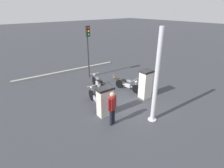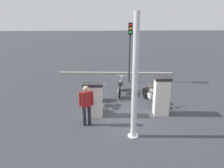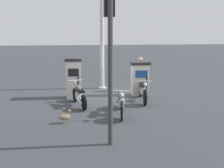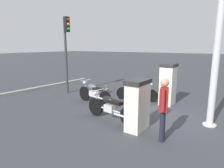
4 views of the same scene
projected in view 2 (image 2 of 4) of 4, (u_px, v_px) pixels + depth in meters
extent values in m
plane|color=#383A3F|center=(127.00, 113.00, 9.69)|extent=(120.00, 120.00, 0.00)
cube|color=silver|center=(161.00, 97.00, 9.34)|extent=(0.56, 0.66, 1.60)
cube|color=black|center=(160.00, 88.00, 9.51)|extent=(0.05, 0.44, 0.32)
cube|color=#262628|center=(163.00, 78.00, 9.09)|extent=(0.62, 0.72, 0.12)
cylinder|color=black|center=(155.00, 100.00, 9.72)|extent=(0.05, 0.05, 1.04)
cube|color=silver|center=(93.00, 101.00, 9.21)|extent=(0.49, 0.79, 1.38)
cube|color=#1E478C|center=(94.00, 93.00, 9.35)|extent=(0.06, 0.54, 0.32)
cube|color=#262628|center=(93.00, 84.00, 8.99)|extent=(0.53, 0.87, 0.12)
cylinder|color=black|center=(89.00, 103.00, 9.54)|extent=(0.05, 0.05, 0.90)
cylinder|color=black|center=(156.00, 102.00, 10.16)|extent=(0.57, 0.19, 0.57)
cylinder|color=black|center=(145.00, 93.00, 11.37)|extent=(0.57, 0.19, 0.57)
cube|color=silver|center=(151.00, 96.00, 10.69)|extent=(0.39, 0.27, 0.24)
cylinder|color=silver|center=(150.00, 96.00, 10.75)|extent=(0.97, 0.26, 0.05)
ellipsoid|color=#595B60|center=(152.00, 91.00, 10.54)|extent=(0.52, 0.32, 0.24)
cube|color=black|center=(149.00, 89.00, 10.86)|extent=(0.47, 0.29, 0.10)
cylinder|color=silver|center=(156.00, 96.00, 10.11)|extent=(0.26, 0.10, 0.57)
cylinder|color=silver|center=(156.00, 89.00, 10.08)|extent=(0.16, 0.55, 0.04)
sphere|color=silver|center=(157.00, 92.00, 10.03)|extent=(0.17, 0.17, 0.14)
cylinder|color=silver|center=(149.00, 94.00, 11.21)|extent=(0.55, 0.19, 0.07)
cylinder|color=black|center=(100.00, 95.00, 11.01)|extent=(0.63, 0.19, 0.63)
cylinder|color=black|center=(95.00, 106.00, 9.62)|extent=(0.63, 0.19, 0.63)
cube|color=silver|center=(98.00, 98.00, 10.33)|extent=(0.39, 0.26, 0.24)
cylinder|color=silver|center=(98.00, 99.00, 10.30)|extent=(1.10, 0.25, 0.05)
ellipsoid|color=black|center=(98.00, 92.00, 10.31)|extent=(0.51, 0.30, 0.24)
cube|color=black|center=(97.00, 95.00, 10.00)|extent=(0.47, 0.28, 0.10)
cylinder|color=silver|center=(100.00, 90.00, 10.88)|extent=(0.26, 0.09, 0.57)
cylinder|color=silver|center=(100.00, 84.00, 10.71)|extent=(0.14, 0.56, 0.04)
sphere|color=silver|center=(100.00, 86.00, 10.84)|extent=(0.16, 0.16, 0.14)
cylinder|color=silver|center=(93.00, 104.00, 9.81)|extent=(0.55, 0.17, 0.07)
cylinder|color=black|center=(122.00, 85.00, 12.57)|extent=(0.65, 0.17, 0.65)
cylinder|color=black|center=(120.00, 93.00, 11.33)|extent=(0.65, 0.17, 0.65)
cube|color=silver|center=(121.00, 87.00, 11.97)|extent=(0.39, 0.26, 0.24)
cylinder|color=silver|center=(121.00, 88.00, 11.94)|extent=(0.98, 0.23, 0.05)
ellipsoid|color=#595B60|center=(121.00, 81.00, 11.95)|extent=(0.51, 0.30, 0.24)
cube|color=black|center=(121.00, 84.00, 11.64)|extent=(0.47, 0.28, 0.10)
cylinder|color=silver|center=(122.00, 80.00, 12.44)|extent=(0.26, 0.09, 0.57)
cylinder|color=silver|center=(122.00, 75.00, 12.27)|extent=(0.14, 0.56, 0.04)
sphere|color=silver|center=(122.00, 77.00, 12.40)|extent=(0.16, 0.16, 0.14)
cylinder|color=silver|center=(118.00, 91.00, 11.53)|extent=(0.55, 0.17, 0.07)
cylinder|color=#1E1E2D|center=(89.00, 116.00, 8.52)|extent=(0.16, 0.16, 0.80)
cylinder|color=#1E1E2D|center=(84.00, 116.00, 8.47)|extent=(0.16, 0.16, 0.80)
cube|color=maroon|center=(86.00, 99.00, 8.28)|extent=(0.28, 0.40, 0.60)
cylinder|color=maroon|center=(92.00, 98.00, 8.34)|extent=(0.11, 0.11, 0.57)
cylinder|color=maroon|center=(80.00, 99.00, 8.21)|extent=(0.11, 0.11, 0.57)
sphere|color=tan|center=(86.00, 89.00, 8.15)|extent=(0.27, 0.27, 0.22)
ellipsoid|color=#847051|center=(152.00, 87.00, 12.65)|extent=(0.21, 0.37, 0.20)
cylinder|color=#847051|center=(150.00, 86.00, 12.62)|extent=(0.06, 0.06, 0.14)
sphere|color=#847051|center=(150.00, 84.00, 12.57)|extent=(0.10, 0.10, 0.09)
cone|color=orange|center=(149.00, 84.00, 12.56)|extent=(0.04, 0.06, 0.04)
cone|color=#847051|center=(155.00, 86.00, 12.67)|extent=(0.08, 0.08, 0.07)
cylinder|color=orange|center=(152.00, 89.00, 12.66)|extent=(0.02, 0.02, 0.10)
cylinder|color=orange|center=(152.00, 89.00, 12.73)|extent=(0.02, 0.02, 0.10)
cylinder|color=#38383A|center=(129.00, 53.00, 13.75)|extent=(0.12, 0.12, 3.82)
cube|color=black|center=(130.00, 29.00, 13.15)|extent=(0.20, 0.24, 0.72)
sphere|color=red|center=(131.00, 25.00, 12.99)|extent=(0.15, 0.15, 0.15)
sphere|color=orange|center=(131.00, 29.00, 13.06)|extent=(0.15, 0.15, 0.15)
sphere|color=green|center=(131.00, 32.00, 13.12)|extent=(0.15, 0.15, 0.15)
cylinder|color=silver|center=(135.00, 79.00, 7.15)|extent=(0.20, 0.20, 4.34)
cylinder|color=silver|center=(133.00, 136.00, 7.79)|extent=(0.40, 0.40, 0.04)
cube|color=#9E9E93|center=(115.00, 73.00, 16.31)|extent=(0.92, 8.63, 0.12)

